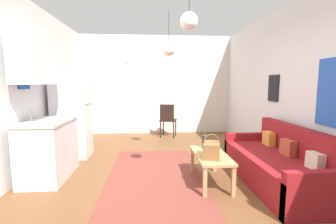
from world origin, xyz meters
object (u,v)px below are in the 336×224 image
handbag (211,150)px  pendant_lamp_near (189,21)px  bamboo_vase (205,142)px  accent_chair (168,119)px  refrigerator (72,113)px  pendant_lamp_far (169,49)px  coffee_table (211,158)px  couch (280,166)px

handbag → pendant_lamp_near: size_ratio=0.53×
bamboo_vase → accent_chair: size_ratio=0.46×
refrigerator → handbag: bearing=-34.5°
accent_chair → pendant_lamp_far: size_ratio=1.08×
coffee_table → pendant_lamp_near: size_ratio=1.37×
refrigerator → pendant_lamp_far: (1.92, -0.20, 1.23)m
accent_chair → pendant_lamp_far: (-0.11, -1.75, 1.60)m
pendant_lamp_near → pendant_lamp_far: bearing=94.1°
pendant_lamp_near → accent_chair: bearing=90.0°
coffee_table → accent_chair: bearing=97.5°
bamboo_vase → accent_chair: accent_chair is taller
couch → refrigerator: refrigerator is taller
coffee_table → pendant_lamp_far: bearing=111.9°
couch → refrigerator: 3.84m
refrigerator → pendant_lamp_near: 3.04m
couch → refrigerator: bearing=155.3°
bamboo_vase → pendant_lamp_far: 1.90m
couch → accent_chair: accent_chair is taller
pendant_lamp_far → couch: bearing=-42.2°
refrigerator → pendant_lamp_far: pendant_lamp_far is taller
coffee_table → bamboo_vase: bearing=92.5°
handbag → refrigerator: (-2.40, 1.65, 0.33)m
couch → coffee_table: (-1.01, 0.10, 0.11)m
bamboo_vase → pendant_lamp_near: pendant_lamp_near is taller
bamboo_vase → refrigerator: (-2.42, 1.16, 0.34)m
coffee_table → handbag: (-0.04, -0.16, 0.17)m
coffee_table → pendant_lamp_near: pendant_lamp_near is taller
bamboo_vase → pendant_lamp_far: size_ratio=0.50×
coffee_table → pendant_lamp_far: size_ratio=1.16×
coffee_table → handbag: 0.24m
handbag → pendant_lamp_far: (-0.48, 1.44, 1.56)m
handbag → refrigerator: size_ratio=0.21×
pendant_lamp_far → handbag: bearing=-71.7°
handbag → accent_chair: 3.22m
handbag → pendant_lamp_near: 1.72m
coffee_table → refrigerator: refrigerator is taller
pendant_lamp_far → coffee_table: bearing=-68.1°
handbag → accent_chair: bearing=96.5°
coffee_table → handbag: bearing=-102.4°
bamboo_vase → handbag: bearing=-92.5°
accent_chair → pendant_lamp_far: bearing=102.2°
refrigerator → accent_chair: bearing=37.4°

